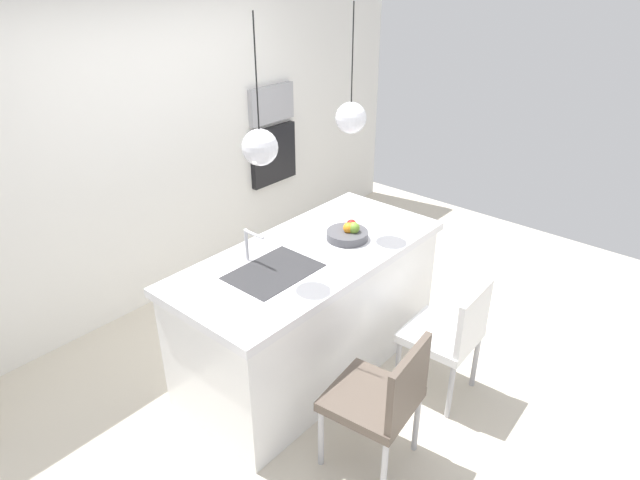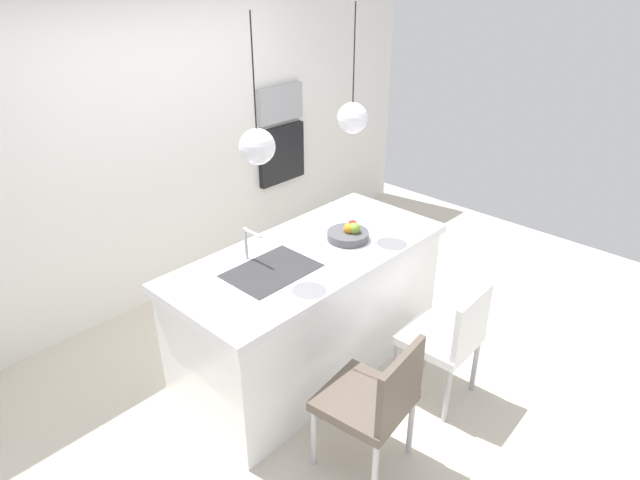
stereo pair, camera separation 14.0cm
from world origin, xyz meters
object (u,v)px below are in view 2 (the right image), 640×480
object	(u,v)px
oven	(281,154)
chair_near	(375,399)
chair_middle	(448,337)
fruit_bowl	(349,234)
microwave	(279,103)

from	to	relation	value
oven	chair_near	xyz separation A→B (m)	(-1.64, -2.48, -0.46)
oven	chair_near	bearing A→B (deg)	-123.49
chair_middle	oven	bearing A→B (deg)	70.77
fruit_bowl	chair_near	distance (m)	1.21
microwave	oven	size ratio (longest dim) A/B	0.96
chair_near	chair_middle	world-z (taller)	chair_near
fruit_bowl	microwave	distance (m)	1.95
fruit_bowl	microwave	size ratio (longest dim) A/B	0.54
oven	chair_near	size ratio (longest dim) A/B	0.64
fruit_bowl	microwave	world-z (taller)	microwave
microwave	chair_middle	distance (m)	2.80
chair_near	oven	bearing A→B (deg)	56.51
oven	chair_near	distance (m)	3.01
oven	chair_middle	distance (m)	2.67
fruit_bowl	oven	bearing A→B (deg)	61.15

